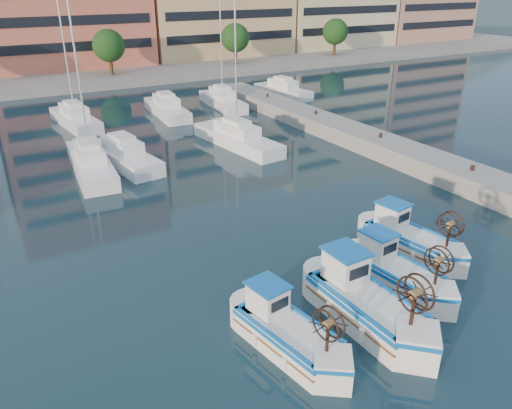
# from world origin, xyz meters

# --- Properties ---
(ground) EXTENTS (300.00, 300.00, 0.00)m
(ground) POSITION_xyz_m (0.00, 0.00, 0.00)
(ground) COLOR #17303E
(ground) RESTS_ON ground
(quay) EXTENTS (3.00, 60.00, 1.20)m
(quay) POSITION_xyz_m (13.00, 8.00, 0.60)
(quay) COLOR gray
(quay) RESTS_ON ground
(hill_east) EXTENTS (160.00, 160.00, 50.00)m
(hill_east) POSITION_xyz_m (140.00, 110.00, 0.00)
(hill_east) COLOR slate
(hill_east) RESTS_ON ground
(yacht_marina) EXTENTS (39.48, 21.88, 11.50)m
(yacht_marina) POSITION_xyz_m (-3.08, 27.11, 0.53)
(yacht_marina) COLOR white
(yacht_marina) RESTS_ON ground
(fishing_boat_a) EXTENTS (2.42, 4.47, 2.72)m
(fishing_boat_a) POSITION_xyz_m (-4.91, -0.55, 0.75)
(fishing_boat_a) COLOR white
(fishing_boat_a) RESTS_ON ground
(fishing_boat_b) EXTENTS (2.17, 5.14, 3.19)m
(fishing_boat_b) POSITION_xyz_m (-1.55, -0.76, 0.88)
(fishing_boat_b) COLOR white
(fishing_boat_b) RESTS_ON ground
(fishing_boat_c) EXTENTS (2.21, 4.49, 2.75)m
(fishing_boat_c) POSITION_xyz_m (1.13, 0.38, 0.76)
(fishing_boat_c) COLOR white
(fishing_boat_c) RESTS_ON ground
(fishing_boat_d) EXTENTS (2.45, 4.60, 2.80)m
(fishing_boat_d) POSITION_xyz_m (3.81, 2.21, 0.77)
(fishing_boat_d) COLOR white
(fishing_boat_d) RESTS_ON ground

